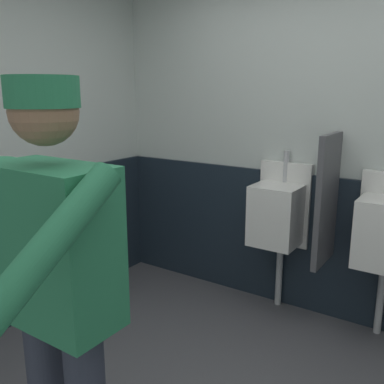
# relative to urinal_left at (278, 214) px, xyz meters

# --- Properties ---
(wall_back) EXTENTS (4.30, 0.12, 2.69)m
(wall_back) POSITION_rel_urinal_left_xyz_m (0.34, 0.22, 0.57)
(wall_back) COLOR silver
(wall_back) RESTS_ON ground_plane
(wainscot_band_back) EXTENTS (3.70, 0.03, 1.07)m
(wainscot_band_back) POSITION_rel_urinal_left_xyz_m (0.34, 0.14, -0.24)
(wainscot_band_back) COLOR #19232D
(wainscot_band_back) RESTS_ON ground_plane
(urinal_left) EXTENTS (0.40, 0.34, 1.24)m
(urinal_left) POSITION_rel_urinal_left_xyz_m (0.00, 0.00, 0.00)
(urinal_left) COLOR white
(urinal_left) RESTS_ON ground_plane
(privacy_divider_panel) EXTENTS (0.04, 0.40, 0.90)m
(privacy_divider_panel) POSITION_rel_urinal_left_xyz_m (0.37, -0.07, 0.17)
(privacy_divider_panel) COLOR #4C4C51
(person) EXTENTS (0.66, 0.60, 1.72)m
(person) POSITION_rel_urinal_left_xyz_m (0.03, -2.03, 0.24)
(person) COLOR #2D3342
(person) RESTS_ON ground_plane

